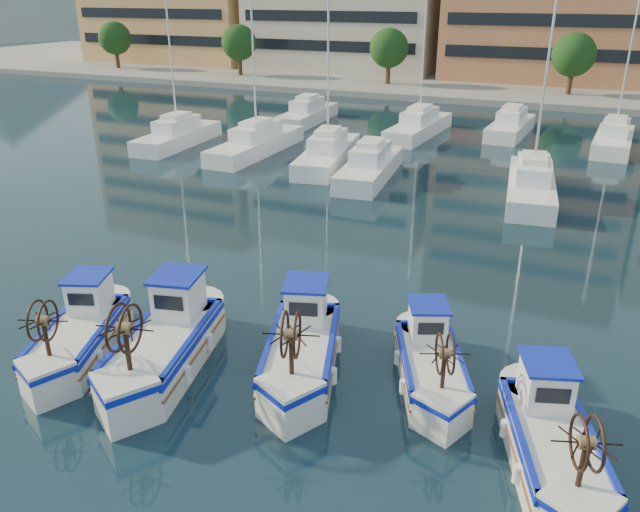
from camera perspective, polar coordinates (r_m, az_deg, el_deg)
The scene contains 7 objects.
ground at distance 16.56m, azimuth -6.28°, elevation -12.83°, with size 300.00×300.00×0.00m, color #17303D.
yacht_marina at distance 41.48m, azimuth 8.68°, elevation 10.09°, with size 38.01×23.06×11.50m.
fishing_boat_a at distance 19.17m, azimuth -21.08°, elevation -6.48°, with size 3.00×4.32×2.61m.
fishing_boat_b at distance 17.80m, azimuth -13.92°, elevation -7.53°, with size 2.92×4.88×2.96m.
fishing_boat_c at distance 17.18m, azimuth -1.67°, elevation -8.16°, with size 3.06×4.61×2.78m.
fishing_boat_d at distance 16.96m, azimuth 10.09°, elevation -9.42°, with size 2.89×4.00×2.41m.
fishing_boat_e at distance 15.00m, azimuth 20.41°, elevation -15.33°, with size 2.88×4.30×2.60m.
Camera 1 is at (7.02, -11.46, 9.68)m, focal length 35.00 mm.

